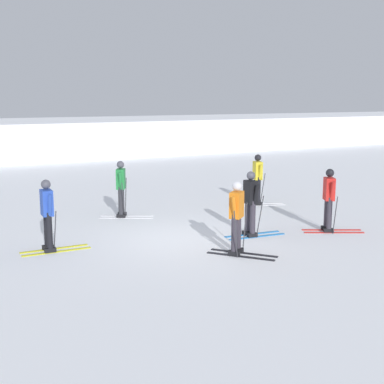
{
  "coord_description": "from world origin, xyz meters",
  "views": [
    {
      "loc": [
        -5.84,
        -11.32,
        3.56
      ],
      "look_at": [
        1.13,
        1.48,
        0.9
      ],
      "focal_mm": 48.43,
      "sensor_mm": 36.0,
      "label": 1
    }
  ],
  "objects": [
    {
      "name": "skier_green",
      "position": [
        -0.4,
        3.11,
        0.92
      ],
      "size": [
        1.58,
        1.09,
        1.71
      ],
      "color": "silver",
      "rests_on": "ground"
    },
    {
      "name": "skier_black",
      "position": [
        1.74,
        -0.56,
        0.92
      ],
      "size": [
        1.63,
        1.0,
        1.71
      ],
      "color": "#237AC6",
      "rests_on": "ground"
    },
    {
      "name": "far_snow_ridge",
      "position": [
        0.0,
        21.76,
        1.09
      ],
      "size": [
        80.0,
        9.28,
        2.17
      ],
      "primitive_type": "cube",
      "color": "white",
      "rests_on": "ground"
    },
    {
      "name": "ground_plane",
      "position": [
        0.0,
        0.0,
        0.0
      ],
      "size": [
        120.0,
        120.0,
        0.0
      ],
      "primitive_type": "plane",
      "color": "white"
    },
    {
      "name": "skier_red",
      "position": [
        3.86,
        -1.17,
        0.92
      ],
      "size": [
        1.58,
        1.1,
        1.71
      ],
      "color": "red",
      "rests_on": "ground"
    },
    {
      "name": "skier_orange",
      "position": [
        0.55,
        -1.73,
        0.92
      ],
      "size": [
        1.29,
        1.48,
        1.71
      ],
      "color": "black",
      "rests_on": "ground"
    },
    {
      "name": "skier_yellow",
      "position": [
        4.26,
        2.63,
        0.92
      ],
      "size": [
        1.64,
        0.96,
        1.71
      ],
      "color": "silver",
      "rests_on": "ground"
    },
    {
      "name": "skier_blue",
      "position": [
        -3.18,
        0.58,
        0.92
      ],
      "size": [
        1.61,
        1.0,
        1.71
      ],
      "color": "gold",
      "rests_on": "ground"
    }
  ]
}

